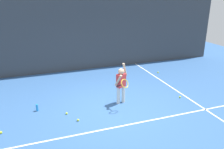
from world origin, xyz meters
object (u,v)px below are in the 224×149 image
Objects in this scene: tennis_ball_1 at (180,97)px; tennis_ball_3 at (67,113)px; tennis_player at (121,83)px; tennis_ball_4 at (78,120)px; tennis_ball_0 at (1,132)px; tennis_ball_2 at (158,72)px; water_bottle at (37,108)px.

tennis_ball_1 is 1.00× the size of tennis_ball_3.
tennis_player is 20.46× the size of tennis_ball_4.
tennis_ball_1 is at bearing 2.61° from tennis_ball_0.
tennis_player is 3.72m from tennis_ball_0.
tennis_ball_2 and tennis_ball_4 have the same top height.
tennis_player reaches higher than tennis_ball_1.
tennis_ball_2 is 1.00× the size of tennis_ball_4.
tennis_ball_2 is at bearing 76.38° from tennis_ball_1.
tennis_player is at bearing -7.88° from water_bottle.
water_bottle reaches higher than tennis_ball_1.
water_bottle reaches higher than tennis_ball_2.
tennis_ball_3 is at bearing 116.84° from tennis_ball_4.
tennis_ball_2 is (2.71, 2.23, -0.69)m from tennis_player.
tennis_ball_1 is 3.69m from tennis_ball_4.
tennis_ball_2 is (5.37, 1.86, -0.08)m from water_bottle.
tennis_player is 6.14× the size of water_bottle.
tennis_player is 20.46× the size of tennis_ball_0.
tennis_ball_0 is 5.71m from tennis_ball_1.
tennis_ball_3 is (-4.54, -2.38, 0.00)m from tennis_ball_2.
tennis_ball_1 is (4.75, -0.69, -0.08)m from water_bottle.
tennis_player is 20.46× the size of tennis_ball_2.
tennis_player reaches higher than tennis_ball_4.
tennis_player reaches higher than water_bottle.
tennis_ball_3 is at bearing -32.36° from water_bottle.
tennis_ball_0 is 6.92m from tennis_ball_2.
tennis_ball_2 is at bearing 13.73° from tennis_player.
tennis_ball_1 is at bearing -103.62° from tennis_ball_2.
tennis_player is at bearing 4.85° from tennis_ball_3.
water_bottle is 0.98m from tennis_ball_3.
tennis_ball_3 is (0.82, -0.52, -0.08)m from water_bottle.
tennis_ball_3 and tennis_ball_4 have the same top height.
tennis_ball_4 is (1.08, -1.02, -0.08)m from water_bottle.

